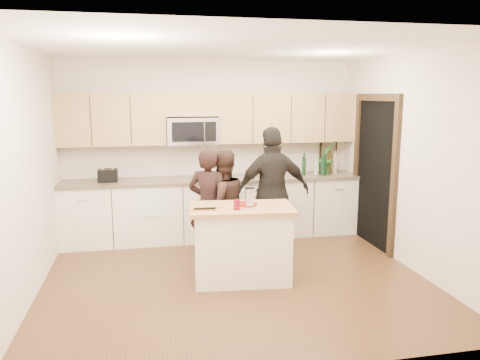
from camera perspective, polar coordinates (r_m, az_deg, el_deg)
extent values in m
plane|color=#50371B|center=(5.77, -0.60, -11.88)|extent=(4.50, 4.50, 0.00)
cube|color=beige|center=(7.36, -3.56, 3.83)|extent=(4.50, 0.02, 2.70)
cube|color=beige|center=(3.50, 5.56, -3.49)|extent=(4.50, 0.02, 2.70)
cube|color=beige|center=(5.46, -24.52, 0.62)|extent=(0.02, 4.00, 2.70)
cube|color=beige|center=(6.23, 20.16, 2.02)|extent=(0.02, 4.00, 2.70)
cube|color=white|center=(5.37, -0.65, 15.87)|extent=(4.50, 4.00, 0.02)
cube|color=white|center=(7.22, -3.14, -3.56)|extent=(4.50, 0.62, 0.90)
cube|color=brown|center=(7.11, -3.17, 0.10)|extent=(4.50, 0.66, 0.04)
cube|color=tan|center=(7.11, -15.37, 7.09)|extent=(1.55, 0.33, 0.75)
cube|color=tan|center=(7.42, 5.60, 7.53)|extent=(2.17, 0.33, 0.75)
cube|color=tan|center=(7.12, -5.94, 9.10)|extent=(0.78, 0.33, 0.33)
cube|color=silver|center=(7.10, -5.86, 5.99)|extent=(0.76, 0.40, 0.40)
cube|color=black|center=(6.89, -6.35, 5.85)|extent=(0.47, 0.01, 0.29)
cube|color=black|center=(6.93, -3.61, 5.91)|extent=(0.17, 0.01, 0.29)
cube|color=black|center=(7.04, 16.12, 0.68)|extent=(0.02, 1.05, 2.10)
cube|color=black|center=(6.54, 18.30, -0.17)|extent=(0.06, 0.10, 2.10)
cube|color=black|center=(7.54, 14.00, 1.40)|extent=(0.06, 0.10, 2.10)
cube|color=black|center=(6.94, 16.45, 9.66)|extent=(0.06, 1.25, 0.10)
cube|color=black|center=(7.86, 10.70, 3.57)|extent=(0.30, 0.03, 0.38)
cube|color=#C3AE8B|center=(7.85, 10.74, 3.56)|extent=(0.24, 0.00, 0.32)
cube|color=white|center=(6.79, -10.74, -2.46)|extent=(0.34, 0.01, 0.48)
cube|color=white|center=(7.03, -10.84, -0.07)|extent=(0.34, 0.60, 0.01)
cube|color=white|center=(5.59, 0.21, -7.98)|extent=(1.16, 0.75, 0.85)
cube|color=#BD7D4E|center=(5.47, 0.21, -3.50)|extent=(1.27, 0.82, 0.05)
cylinder|color=maroon|center=(5.55, 0.69, -2.94)|extent=(0.27, 0.27, 0.02)
cube|color=silver|center=(5.41, 1.16, -2.12)|extent=(0.08, 0.05, 0.20)
cube|color=black|center=(5.39, 1.17, -0.98)|extent=(0.10, 0.06, 0.02)
cylinder|color=maroon|center=(5.29, -0.40, -3.05)|extent=(0.07, 0.07, 0.11)
cube|color=#BD7D4E|center=(5.35, -4.42, -3.46)|extent=(0.31, 0.21, 0.02)
cube|color=black|center=(5.27, -4.33, -3.48)|extent=(0.24, 0.06, 0.02)
cube|color=silver|center=(5.34, -3.22, -3.36)|extent=(0.18, 0.04, 0.01)
cube|color=black|center=(7.03, -15.80, 0.54)|extent=(0.27, 0.21, 0.19)
cube|color=silver|center=(7.02, -16.40, 1.28)|extent=(0.03, 0.15, 0.00)
cube|color=silver|center=(7.01, -15.26, 1.33)|extent=(0.03, 0.15, 0.00)
cylinder|color=black|center=(7.40, 7.80, 1.93)|extent=(0.06, 0.06, 0.34)
cylinder|color=#A6A783|center=(7.46, 9.29, 1.72)|extent=(0.07, 0.07, 0.28)
cylinder|color=#3B280A|center=(7.58, 10.87, 2.13)|extent=(0.08, 0.08, 0.37)
cylinder|color=#A6A783|center=(7.68, 11.51, 2.16)|extent=(0.08, 0.08, 0.35)
cylinder|color=black|center=(7.41, 10.15, 2.04)|extent=(0.08, 0.08, 0.39)
imported|color=#30752E|center=(7.58, 10.44, 2.72)|extent=(0.36, 0.34, 0.52)
imported|color=black|center=(6.15, -3.85, -3.08)|extent=(0.66, 0.58, 1.52)
imported|color=black|center=(6.20, -2.22, -3.15)|extent=(0.86, 0.77, 1.48)
imported|color=black|center=(6.31, 4.02, -1.55)|extent=(1.07, 0.51, 1.77)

